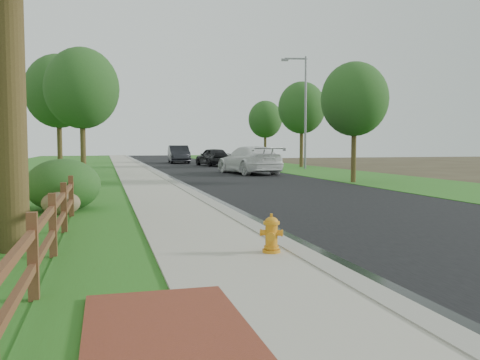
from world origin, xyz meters
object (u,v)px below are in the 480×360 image
object	(u,v)px
white_suv	(249,160)
streetlight	(303,106)
ranch_fence	(68,199)
dark_car_mid	(213,157)
fire_hydrant	(271,235)

from	to	relation	value
white_suv	streetlight	xyz separation A→B (m)	(5.72, 5.04, 3.92)
ranch_fence	streetlight	xyz separation A→B (m)	(15.44, 23.69, 4.19)
white_suv	dark_car_mid	distance (m)	12.08
dark_car_mid	streetlight	bearing A→B (deg)	118.54
ranch_fence	white_suv	world-z (taller)	white_suv
dark_car_mid	streetlight	size ratio (longest dim) A/B	0.54
fire_hydrant	ranch_fence	bearing A→B (deg)	128.26
fire_hydrant	dark_car_mid	distance (m)	35.74
fire_hydrant	streetlight	world-z (taller)	streetlight
ranch_fence	white_suv	bearing A→B (deg)	62.45
fire_hydrant	dark_car_mid	bearing A→B (deg)	79.66
fire_hydrant	dark_car_mid	world-z (taller)	dark_car_mid
ranch_fence	streetlight	distance (m)	28.58
fire_hydrant	white_suv	bearing A→B (deg)	74.90
dark_car_mid	streetlight	xyz separation A→B (m)	(5.53, -7.04, 4.00)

